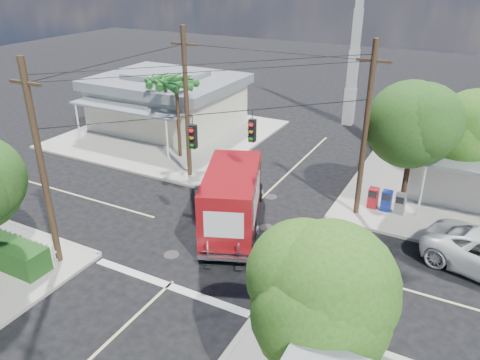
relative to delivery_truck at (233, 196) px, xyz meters
The scene contains 15 objects.
ground 2.04m from the delivery_truck, 93.68° to the right, with size 120.00×120.00×0.00m, color black.
sidewalk_ne 14.63m from the delivery_truck, 41.99° to the left, with size 14.12×14.12×0.14m.
sidewalk_nw 14.74m from the delivery_truck, 138.40° to the left, with size 14.12×14.12×0.14m.
road_markings 3.12m from the delivery_truck, 91.62° to the right, with size 32.00×32.00×0.01m.
building_nw 16.55m from the delivery_truck, 136.88° to the left, with size 10.80×10.20×4.30m.
radio_tower 19.26m from the delivery_truck, 88.71° to the left, with size 0.80×0.80×17.00m.
tree_ne_front 9.58m from the delivery_truck, 38.14° to the left, with size 4.21×4.14×6.66m.
tree_ne_back 12.73m from the delivery_truck, 38.71° to the left, with size 3.77×3.66×5.82m.
tree_se 11.14m from the delivery_truck, 50.45° to the right, with size 3.67×3.54×5.62m.
palm_nw_front 10.44m from the delivery_truck, 140.05° to the left, with size 3.01×3.08×5.59m.
palm_nw_back 12.73m from the delivery_truck, 140.67° to the left, with size 3.01×3.08×5.19m.
utility_poles 3.45m from the delivery_truck, 164.85° to the left, with size 12.00×10.68×9.00m.
picket_fence 10.42m from the delivery_truck, 139.38° to the right, with size 5.94×0.06×1.00m.
vending_boxes 8.23m from the delivery_truck, 38.14° to the left, with size 1.90×0.50×1.10m.
delivery_truck is the anchor object (origin of this frame).
Camera 1 is at (9.88, -16.70, 12.04)m, focal length 35.00 mm.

